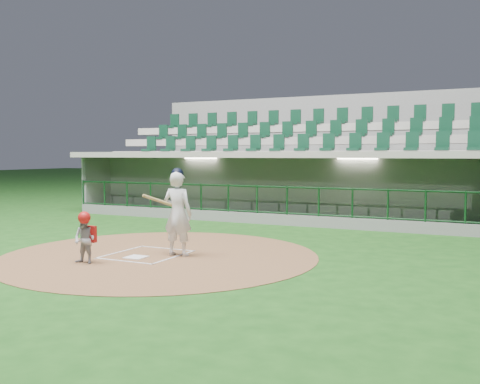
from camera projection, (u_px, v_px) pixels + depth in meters
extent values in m
plane|color=#164313|center=(154.00, 253.00, 12.52)|extent=(120.00, 120.00, 0.00)
cylinder|color=brown|center=(160.00, 255.00, 12.21)|extent=(7.20, 7.20, 0.01)
cube|color=white|center=(136.00, 257.00, 11.89)|extent=(0.43, 0.43, 0.02)
cube|color=silver|center=(120.00, 252.00, 12.58)|extent=(0.05, 1.80, 0.01)
cube|color=silver|center=(174.00, 257.00, 11.93)|extent=(0.05, 1.80, 0.01)
cube|color=silver|center=(167.00, 249.00, 13.02)|extent=(1.55, 0.05, 0.01)
cube|color=white|center=(123.00, 261.00, 11.49)|extent=(1.55, 0.05, 0.01)
cube|color=gray|center=(274.00, 234.00, 19.30)|extent=(15.00, 3.00, 0.10)
cube|color=gray|center=(290.00, 192.00, 20.64)|extent=(15.00, 0.20, 2.70)
cube|color=beige|center=(289.00, 186.00, 20.52)|extent=(13.50, 0.04, 0.90)
cube|color=gray|center=(109.00, 189.00, 22.45)|extent=(0.20, 3.00, 2.70)
cube|color=#A09A90|center=(272.00, 155.00, 18.88)|extent=(15.40, 3.50, 0.20)
cube|color=slate|center=(257.00, 219.00, 17.86)|extent=(15.00, 0.15, 0.40)
cube|color=black|center=(257.00, 172.00, 17.75)|extent=(15.00, 0.01, 0.95)
cube|color=brown|center=(285.00, 223.00, 20.23)|extent=(12.75, 0.40, 0.45)
cube|color=white|center=(202.00, 158.00, 20.41)|extent=(1.30, 0.35, 0.04)
cube|color=white|center=(358.00, 159.00, 17.82)|extent=(1.30, 0.35, 0.04)
imported|color=#AB1C12|center=(182.00, 200.00, 21.84)|extent=(1.37, 1.06, 1.87)
imported|color=#AE1C12|center=(224.00, 202.00, 21.10)|extent=(1.17, 0.80, 1.85)
imported|color=#A51D11|center=(304.00, 206.00, 19.60)|extent=(1.05, 0.86, 1.85)
imported|color=maroon|center=(426.00, 214.00, 17.87)|extent=(1.52, 0.54, 1.61)
cube|color=gray|center=(304.00, 183.00, 22.11)|extent=(17.00, 6.50, 2.50)
cube|color=#A29D92|center=(291.00, 155.00, 20.68)|extent=(16.60, 0.95, 0.30)
cube|color=#A09A90|center=(300.00, 141.00, 21.49)|extent=(16.60, 0.95, 0.30)
cube|color=#A8A497|center=(307.00, 128.00, 22.31)|extent=(16.60, 0.95, 0.30)
cube|color=slate|center=(327.00, 150.00, 25.02)|extent=(17.00, 0.25, 5.05)
imported|color=silver|center=(178.00, 214.00, 12.07)|extent=(0.72, 0.49, 1.91)
sphere|color=black|center=(177.00, 174.00, 12.01)|extent=(0.28, 0.28, 0.28)
cylinder|color=#A5884B|center=(162.00, 202.00, 11.93)|extent=(0.58, 0.79, 0.39)
imported|color=#95959A|center=(85.00, 239.00, 11.21)|extent=(0.51, 0.41, 1.02)
sphere|color=#AE1312|center=(84.00, 218.00, 11.18)|extent=(0.26, 0.26, 0.26)
cube|color=maroon|center=(90.00, 234.00, 11.34)|extent=(0.32, 0.10, 0.35)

